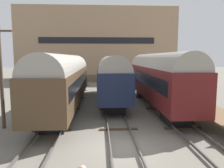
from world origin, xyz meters
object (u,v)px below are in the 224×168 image
at_px(train_car_maroon, 157,76).
at_px(train_car_brown, 66,78).
at_px(utility_pole, 1,72).
at_px(train_car_navy, 111,76).

distance_m(train_car_maroon, train_car_brown, 8.98).
bearing_deg(utility_pole, train_car_brown, 59.23).
xyz_separation_m(train_car_maroon, utility_pole, (-12.44, -6.21, 0.89)).
xyz_separation_m(train_car_navy, utility_pole, (-7.95, -9.15, 1.07)).
xyz_separation_m(train_car_maroon, train_car_brown, (-8.97, -0.39, -0.09)).
bearing_deg(train_car_brown, utility_pole, -120.77).
relative_size(train_car_maroon, train_car_brown, 0.91).
bearing_deg(train_car_maroon, train_car_navy, 146.73).
bearing_deg(train_car_navy, utility_pole, -130.98).
xyz_separation_m(train_car_brown, utility_pole, (-3.47, -5.82, 0.98)).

